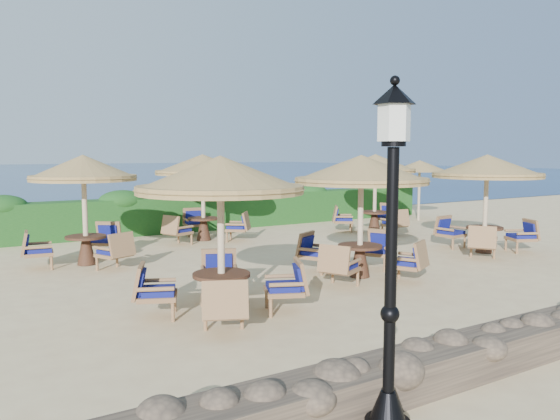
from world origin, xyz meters
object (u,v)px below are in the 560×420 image
Objects in this scene: lamp_post at (391,277)px; cafe_set_5 at (375,177)px; cafe_set_0 at (221,207)px; cafe_set_1 at (361,192)px; extra_parasol at (420,166)px; cafe_set_4 at (203,178)px; cafe_set_2 at (487,182)px; cafe_set_3 at (84,189)px.

lamp_post reaches higher than cafe_set_5.
cafe_set_0 is 0.98× the size of cafe_set_1.
extra_parasol is 0.83× the size of cafe_set_4.
cafe_set_0 is 0.99× the size of cafe_set_2.
extra_parasol is at bearing 43.60° from lamp_post.
cafe_set_2 is at bearing -121.56° from extra_parasol.
lamp_post is 1.16× the size of cafe_set_0.
cafe_set_0 and cafe_set_3 have the same top height.
cafe_set_5 is (8.56, 6.01, 0.07)m from cafe_set_0.
cafe_set_3 is at bearing -176.51° from cafe_set_5.
extra_parasol is 4.04m from cafe_set_5.
lamp_post is at bearing -127.32° from cafe_set_1.
lamp_post is at bearing -130.51° from cafe_set_5.
cafe_set_4 and cafe_set_5 have the same top height.
lamp_post is 1.19× the size of cafe_set_5.
cafe_set_0 is 3.89m from cafe_set_1.
lamp_post is at bearing -105.15° from cafe_set_4.
lamp_post is 1.14× the size of cafe_set_1.
cafe_set_2 is at bearing 6.11° from cafe_set_1.
cafe_set_3 is 9.63m from cafe_set_5.
cafe_set_5 is at bearing 89.33° from cafe_set_2.
cafe_set_0 is at bearing -111.17° from cafe_set_4.
cafe_set_3 is (-4.81, 4.45, -0.01)m from cafe_set_1.
cafe_set_0 is at bearing -165.49° from cafe_set_1.
cafe_set_5 is at bearing -13.45° from cafe_set_4.
cafe_set_4 is (-5.66, 5.89, 0.00)m from cafe_set_2.
cafe_set_1 is 1.00× the size of cafe_set_2.
lamp_post is 17.41m from extra_parasol.
cafe_set_3 is (-9.56, 3.94, -0.10)m from cafe_set_2.
cafe_set_0 is at bearing 85.68° from lamp_post.
cafe_set_3 is at bearing 94.15° from lamp_post.
cafe_set_2 is 10.34m from cafe_set_3.
cafe_set_2 is 1.05× the size of cafe_set_3.
cafe_set_1 is at bearing -42.75° from cafe_set_3.
cafe_set_1 is at bearing -142.08° from extra_parasol.
lamp_post is 1.14× the size of cafe_set_4.
cafe_set_5 is at bearing -156.79° from extra_parasol.
cafe_set_3 is (-0.71, 9.83, 0.28)m from lamp_post.
extra_parasol is (12.60, 12.00, 0.62)m from lamp_post.
cafe_set_3 and cafe_set_5 have the same top height.
lamp_post is 9.86m from cafe_set_3.
lamp_post is 10.63m from cafe_set_2.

